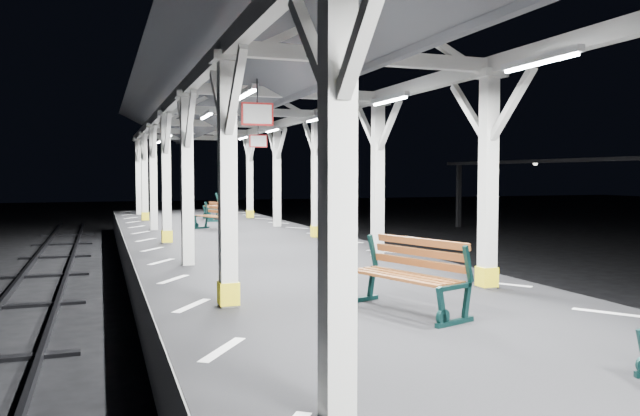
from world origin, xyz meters
TOP-DOWN VIEW (x-y plane):
  - ground at (0.00, 0.00)m, footprint 120.00×120.00m
  - platform at (0.00, 0.00)m, footprint 6.00×50.00m
  - hazard_stripes_left at (-2.45, 0.00)m, footprint 1.00×48.00m
  - hazard_stripes_right at (2.45, 0.00)m, footprint 1.00×48.00m
  - canopy at (0.00, -0.01)m, footprint 5.40×49.00m
  - bench_mid at (0.12, 0.94)m, footprint 1.13×1.82m
  - bench_far at (-0.13, 13.33)m, footprint 1.17×1.69m
  - bench_extra at (0.61, 17.59)m, footprint 0.81×1.93m

SIDE VIEW (x-z plane):
  - ground at x=0.00m, z-range 0.00..0.00m
  - platform at x=0.00m, z-range 0.00..1.00m
  - hazard_stripes_left at x=-2.45m, z-range 1.00..1.01m
  - hazard_stripes_right at x=2.45m, z-range 1.00..1.01m
  - bench_far at x=-0.13m, z-range 1.03..1.89m
  - bench_mid at x=0.12m, z-range 1.03..1.96m
  - bench_extra at x=0.61m, z-range 1.03..2.06m
  - canopy at x=0.00m, z-range 2.23..6.88m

